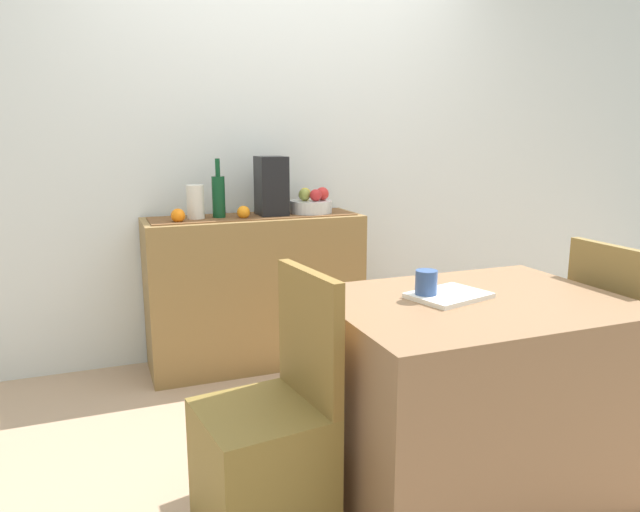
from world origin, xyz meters
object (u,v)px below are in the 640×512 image
(wine_bottle, at_px, (219,196))
(ceramic_vase, at_px, (195,202))
(sideboard_console, at_px, (255,291))
(open_book, at_px, (449,295))
(chair_near_window, at_px, (267,458))
(coffee_cup, at_px, (426,285))
(coffee_maker, at_px, (271,186))
(chair_by_corner, at_px, (626,385))
(fruit_bowl, at_px, (311,207))
(dining_table, at_px, (471,392))

(wine_bottle, relative_size, ceramic_vase, 1.74)
(sideboard_console, relative_size, wine_bottle, 3.72)
(open_book, height_order, chair_near_window, chair_near_window)
(ceramic_vase, bearing_deg, coffee_cup, -66.89)
(open_book, distance_m, chair_near_window, 0.88)
(coffee_maker, relative_size, chair_by_corner, 0.38)
(sideboard_console, bearing_deg, chair_near_window, -103.78)
(coffee_cup, bearing_deg, fruit_bowl, 87.15)
(fruit_bowl, bearing_deg, sideboard_console, 180.00)
(coffee_cup, bearing_deg, chair_by_corner, -4.18)
(sideboard_console, xyz_separation_m, coffee_maker, (0.11, 0.00, 0.61))
(sideboard_console, bearing_deg, dining_table, -73.21)
(sideboard_console, xyz_separation_m, open_book, (0.36, -1.43, 0.31))
(open_book, relative_size, chair_near_window, 0.31)
(ceramic_vase, bearing_deg, coffee_maker, 0.00)
(sideboard_console, relative_size, chair_by_corner, 1.37)
(fruit_bowl, distance_m, ceramic_vase, 0.68)
(sideboard_console, height_order, coffee_maker, coffee_maker)
(fruit_bowl, height_order, coffee_maker, coffee_maker)
(chair_near_window, bearing_deg, wine_bottle, 83.61)
(dining_table, distance_m, open_book, 0.39)
(fruit_bowl, relative_size, dining_table, 0.23)
(ceramic_vase, bearing_deg, chair_by_corner, -43.13)
(chair_by_corner, bearing_deg, wine_bottle, 134.46)
(chair_near_window, height_order, chair_by_corner, same)
(dining_table, relative_size, coffee_cup, 10.11)
(wine_bottle, relative_size, coffee_maker, 0.98)
(fruit_bowl, relative_size, chair_near_window, 0.28)
(wine_bottle, height_order, dining_table, wine_bottle)
(dining_table, height_order, chair_near_window, chair_near_window)
(open_book, bearing_deg, fruit_bowl, 75.32)
(open_book, bearing_deg, sideboard_console, 88.92)
(sideboard_console, xyz_separation_m, ceramic_vase, (-0.33, 0.00, 0.53))
(wine_bottle, relative_size, chair_by_corner, 0.37)
(sideboard_console, distance_m, coffee_cup, 1.48)
(sideboard_console, distance_m, open_book, 1.51)
(sideboard_console, height_order, chair_by_corner, chair_by_corner)
(ceramic_vase, height_order, chair_by_corner, ceramic_vase)
(wine_bottle, bearing_deg, coffee_maker, 0.00)
(sideboard_console, xyz_separation_m, chair_near_window, (-0.36, -1.48, -0.17))
(sideboard_console, bearing_deg, coffee_maker, 0.00)
(open_book, distance_m, coffee_cup, 0.10)
(coffee_cup, distance_m, chair_near_window, 0.83)
(sideboard_console, height_order, dining_table, sideboard_console)
(wine_bottle, height_order, coffee_maker, coffee_maker)
(wine_bottle, bearing_deg, coffee_cup, -71.42)
(wine_bottle, height_order, coffee_cup, wine_bottle)
(fruit_bowl, distance_m, dining_table, 1.59)
(coffee_maker, distance_m, chair_by_corner, 2.04)
(sideboard_console, distance_m, ceramic_vase, 0.63)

